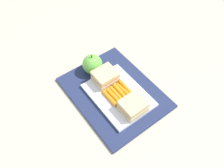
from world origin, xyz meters
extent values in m
plane|color=#B7AD99|center=(0.00, 0.00, 0.00)|extent=(2.40, 2.40, 0.00)
cube|color=navy|center=(0.00, 0.00, 0.01)|extent=(0.36, 0.28, 0.01)
cube|color=white|center=(-0.03, 0.00, 0.02)|extent=(0.23, 0.17, 0.01)
cube|color=#DBC189|center=(-0.10, 0.00, 0.03)|extent=(0.07, 0.08, 0.02)
cube|color=pink|center=(-0.10, 0.00, 0.04)|extent=(0.07, 0.07, 0.01)
cube|color=#DBC189|center=(-0.10, 0.00, 0.06)|extent=(0.07, 0.08, 0.02)
cube|color=#DBC189|center=(0.05, 0.00, 0.03)|extent=(0.07, 0.08, 0.02)
cube|color=pink|center=(0.05, 0.00, 0.04)|extent=(0.07, 0.07, 0.01)
cube|color=#DBC189|center=(0.05, 0.00, 0.06)|extent=(0.07, 0.08, 0.02)
cylinder|color=orange|center=(-0.02, -0.04, 0.03)|extent=(0.08, 0.01, 0.02)
cylinder|color=orange|center=(-0.03, -0.02, 0.03)|extent=(0.08, 0.01, 0.02)
cylinder|color=orange|center=(-0.02, -0.01, 0.03)|extent=(0.08, 0.01, 0.02)
cylinder|color=orange|center=(-0.03, 0.01, 0.03)|extent=(0.08, 0.01, 0.02)
cylinder|color=orange|center=(-0.03, 0.02, 0.03)|extent=(0.08, 0.01, 0.02)
cylinder|color=orange|center=(-0.02, 0.04, 0.03)|extent=(0.08, 0.01, 0.02)
sphere|color=#66B742|center=(0.13, 0.01, 0.05)|extent=(0.08, 0.08, 0.08)
cylinder|color=brown|center=(0.13, 0.01, 0.09)|extent=(0.01, 0.01, 0.01)
camera|label=1|loc=(-0.39, 0.30, 0.70)|focal=37.76mm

